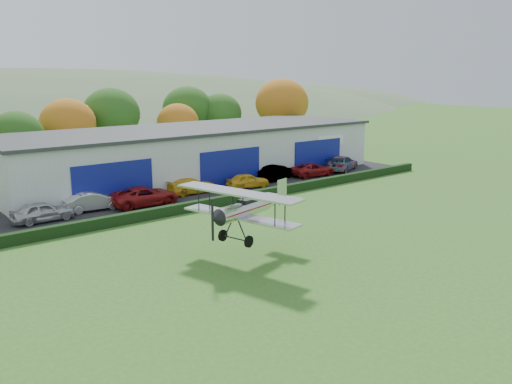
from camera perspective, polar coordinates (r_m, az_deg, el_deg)
ground at (r=32.37m, az=13.63°, el=-6.84°), size 300.00×300.00×0.00m
apron at (r=49.07m, az=-3.95°, el=0.17°), size 48.00×9.00×0.05m
hedge at (r=45.24m, az=-0.44°, el=-0.38°), size 46.00×0.60×0.80m
hangar at (r=55.39m, az=-6.49°, el=4.32°), size 40.60×12.60×5.30m
tree_belt at (r=64.25m, az=-15.91°, el=7.71°), size 75.70×13.22×10.12m
car_0 at (r=41.43m, az=-22.25°, el=-1.99°), size 4.44×1.81×1.51m
car_1 at (r=43.52m, az=-17.32°, el=-0.94°), size 4.71×1.97×1.51m
car_2 at (r=44.07m, az=-12.03°, el=-0.43°), size 5.83×2.98×1.58m
car_3 at (r=47.90m, az=-7.06°, el=0.68°), size 4.85×2.03×1.40m
car_4 at (r=49.89m, az=-0.91°, el=1.26°), size 4.36×2.52×1.40m
car_5 at (r=53.98m, az=2.24°, el=2.20°), size 4.93×2.95×1.54m
car_6 at (r=56.03m, az=6.22°, el=2.44°), size 5.26×2.93×1.39m
car_7 at (r=59.83m, az=9.34°, el=3.12°), size 6.12×4.33×1.64m
biplane at (r=30.30m, az=-0.77°, el=-1.57°), size 7.16×8.14×3.03m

